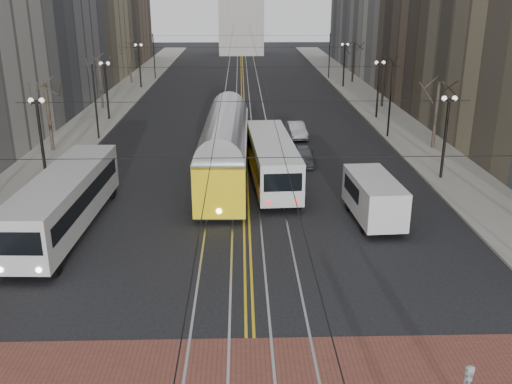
{
  "coord_description": "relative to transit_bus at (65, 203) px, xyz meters",
  "views": [
    {
      "loc": [
        -0.28,
        -19.61,
        12.54
      ],
      "look_at": [
        0.45,
        7.24,
        3.0
      ],
      "focal_mm": 40.0,
      "sensor_mm": 36.0,
      "label": 1
    }
  ],
  "objects": [
    {
      "name": "sidewalk_right",
      "position": [
        24.87,
        35.39,
        -1.52
      ],
      "size": [
        5.0,
        140.0,
        0.15
      ],
      "primitive_type": "cube",
      "color": "gray",
      "rests_on": "ground"
    },
    {
      "name": "sedan_silver",
      "position": [
        14.55,
        20.67,
        -0.92
      ],
      "size": [
        1.81,
        4.23,
        1.36
      ],
      "primitive_type": "imported",
      "rotation": [
        0.0,
        0.0,
        0.09
      ],
      "color": "#95969C",
      "rests_on": "ground"
    },
    {
      "name": "sidewalk_left",
      "position": [
        -5.13,
        35.39,
        -1.52
      ],
      "size": [
        5.0,
        140.0,
        0.15
      ],
      "primitive_type": "cube",
      "color": "gray",
      "rests_on": "ground"
    },
    {
      "name": "centre_lines",
      "position": [
        9.87,
        35.39,
        -1.59
      ],
      "size": [
        0.42,
        130.0,
        0.01
      ],
      "primitive_type": "cube",
      "color": "gold",
      "rests_on": "ground"
    },
    {
      "name": "street_trees",
      "position": [
        9.87,
        25.64,
        1.2
      ],
      "size": [
        31.68,
        53.28,
        5.6
      ],
      "color": "#382D23",
      "rests_on": "ground"
    },
    {
      "name": "trolley_wires",
      "position": [
        9.87,
        25.22,
        2.18
      ],
      "size": [
        25.96,
        120.0,
        6.6
      ],
      "color": "black",
      "rests_on": "ground"
    },
    {
      "name": "ground",
      "position": [
        9.87,
        -9.61,
        -1.6
      ],
      "size": [
        260.0,
        260.0,
        0.0
      ],
      "primitive_type": "plane",
      "color": "black",
      "rests_on": "ground"
    },
    {
      "name": "lamp_posts",
      "position": [
        9.87,
        19.14,
        1.2
      ],
      "size": [
        27.6,
        57.2,
        5.6
      ],
      "color": "black",
      "rests_on": "ground"
    },
    {
      "name": "cargo_van",
      "position": [
        17.09,
        0.92,
        -0.31
      ],
      "size": [
        2.61,
        5.96,
        2.58
      ],
      "primitive_type": "cube",
      "rotation": [
        0.0,
        0.0,
        0.06
      ],
      "color": "silver",
      "rests_on": "ground"
    },
    {
      "name": "streetcar",
      "position": [
        8.5,
        8.43,
        0.29
      ],
      "size": [
        3.31,
        16.07,
        3.77
      ],
      "primitive_type": "cube",
      "rotation": [
        0.0,
        0.0,
        -0.02
      ],
      "color": "yellow",
      "rests_on": "ground"
    },
    {
      "name": "streetcar_rails",
      "position": [
        9.87,
        35.39,
        -1.59
      ],
      "size": [
        4.8,
        130.0,
        0.02
      ],
      "primitive_type": "cube",
      "color": "gray",
      "rests_on": "ground"
    },
    {
      "name": "rear_bus",
      "position": [
        11.67,
        7.77,
        -0.04
      ],
      "size": [
        3.23,
        12.09,
        3.12
      ],
      "primitive_type": "cube",
      "rotation": [
        0.0,
        0.0,
        0.05
      ],
      "color": "silver",
      "rests_on": "ground"
    },
    {
      "name": "sedan_grey",
      "position": [
        14.38,
        12.39,
        -0.94
      ],
      "size": [
        1.85,
        3.99,
        1.32
      ],
      "primitive_type": "imported",
      "rotation": [
        0.0,
        0.0,
        -0.08
      ],
      "color": "#43464B",
      "rests_on": "ground"
    },
    {
      "name": "transit_bus",
      "position": [
        0.0,
        0.0,
        0.0
      ],
      "size": [
        3.15,
        12.88,
        3.2
      ],
      "primitive_type": "cube",
      "rotation": [
        0.0,
        0.0,
        -0.04
      ],
      "color": "silver",
      "rests_on": "ground"
    }
  ]
}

